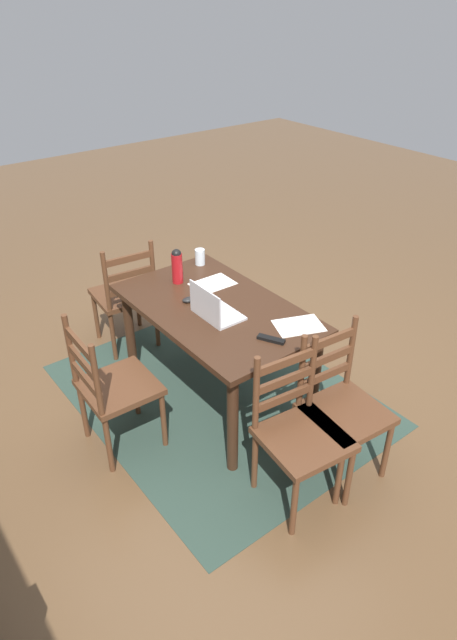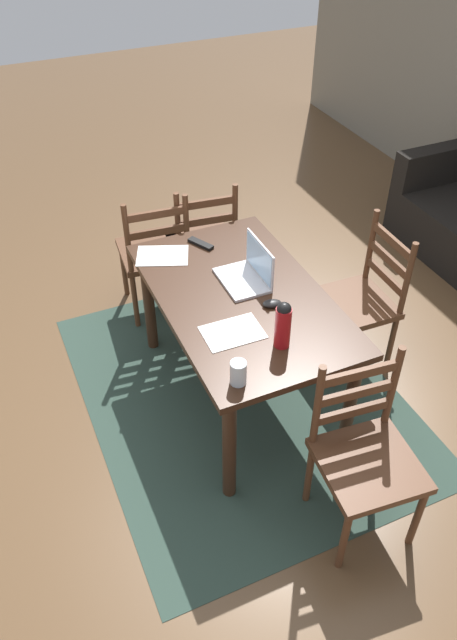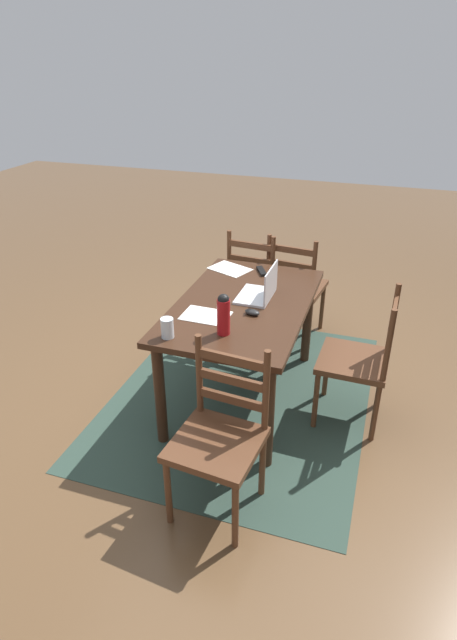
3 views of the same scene
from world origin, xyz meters
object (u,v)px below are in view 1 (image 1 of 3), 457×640
(chair_right_far, at_px, (125,296))
(drinking_glass, at_px, (200,257))
(laptop, at_px, (213,309))
(tv_remote, at_px, (271,339))
(chair_far_head, at_px, (113,388))
(dining_table, at_px, (216,320))
(chair_left_near, at_px, (341,408))
(chair_left_far, at_px, (299,433))
(computer_mouse, at_px, (189,300))
(water_bottle, at_px, (177,265))

(chair_right_far, relative_size, drinking_glass, 7.86)
(laptop, height_order, tv_remote, laptop)
(chair_far_head, height_order, laptop, laptop)
(drinking_glass, bearing_deg, tv_remote, 166.49)
(dining_table, height_order, chair_left_near, chair_left_near)
(chair_right_far, distance_m, tv_remote, 1.56)
(chair_right_far, bearing_deg, tv_remote, -172.86)
(chair_left_near, distance_m, tv_remote, 0.57)
(drinking_glass, bearing_deg, chair_left_far, 164.06)
(computer_mouse, bearing_deg, tv_remote, -155.74)
(drinking_glass, xyz_separation_m, computer_mouse, (-0.43, 0.39, -0.04))
(dining_table, relative_size, chair_right_far, 1.48)
(chair_left_far, relative_size, laptop, 2.95)
(laptop, distance_m, computer_mouse, 0.26)
(dining_table, xyz_separation_m, chair_left_far, (-0.99, 0.17, -0.19))
(chair_right_far, relative_size, chair_left_far, 1.00)
(computer_mouse, height_order, tv_remote, computer_mouse)
(drinking_glass, bearing_deg, computer_mouse, 137.60)
(chair_far_head, height_order, chair_left_far, same)
(dining_table, relative_size, tv_remote, 8.26)
(chair_left_far, distance_m, computer_mouse, 1.19)
(chair_far_head, bearing_deg, laptop, -98.40)
(drinking_glass, bearing_deg, chair_right_far, 48.39)
(water_bottle, distance_m, drinking_glass, 0.34)
(chair_left_far, xyz_separation_m, tv_remote, (0.46, -0.18, 0.31))
(chair_far_head, relative_size, chair_left_far, 1.00)
(water_bottle, relative_size, tv_remote, 1.50)
(chair_left_far, height_order, laptop, laptop)
(chair_right_far, relative_size, computer_mouse, 9.50)
(chair_left_near, distance_m, water_bottle, 1.51)
(laptop, height_order, computer_mouse, laptop)
(computer_mouse, bearing_deg, dining_table, -131.60)
(water_bottle, xyz_separation_m, drinking_glass, (0.14, -0.30, -0.07))
(chair_right_far, xyz_separation_m, chair_left_far, (-1.98, -0.01, 0.00))
(water_bottle, relative_size, computer_mouse, 2.56)
(chair_left_far, xyz_separation_m, drinking_glass, (1.57, -0.45, 0.36))
(laptop, bearing_deg, water_bottle, -9.15)
(dining_table, distance_m, laptop, 0.22)
(chair_far_head, relative_size, computer_mouse, 9.50)
(chair_right_far, relative_size, chair_left_near, 1.00)
(chair_left_near, relative_size, chair_far_head, 1.00)
(laptop, xyz_separation_m, drinking_glass, (0.68, -0.38, 0.00))
(chair_far_head, distance_m, chair_left_far, 1.18)
(water_bottle, height_order, drinking_glass, water_bottle)
(chair_left_near, relative_size, computer_mouse, 9.50)
(chair_right_far, bearing_deg, laptop, -176.06)
(chair_right_far, height_order, laptop, laptop)
(chair_left_near, distance_m, chair_far_head, 1.39)
(dining_table, height_order, chair_right_far, chair_right_far)
(chair_left_near, bearing_deg, chair_far_head, 44.36)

